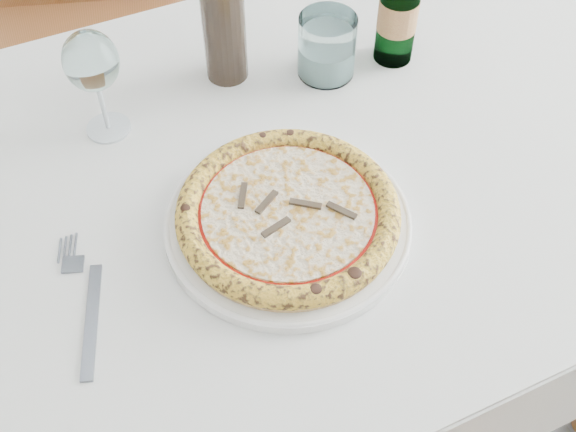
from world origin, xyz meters
name	(u,v)px	position (x,y,z in m)	size (l,w,h in m)	color
dining_table	(259,216)	(0.00, 0.17, 0.66)	(1.38, 0.82, 0.76)	brown
chair_far	(89,2)	(-0.07, 0.97, 0.53)	(0.58, 0.58, 0.93)	brown
plate	(288,222)	(0.00, 0.07, 0.76)	(0.31, 0.31, 0.02)	white
pizza	(288,213)	(0.00, 0.07, 0.78)	(0.28, 0.28, 0.03)	#F3C484
fork	(86,303)	(-0.26, 0.06, 0.76)	(0.06, 0.21, 0.00)	slate
wine_glass	(92,64)	(-0.16, 0.33, 0.87)	(0.07, 0.07, 0.16)	silver
tumbler	(327,50)	(0.17, 0.31, 0.80)	(0.08, 0.08, 0.10)	white
beer_bottle	(399,6)	(0.28, 0.30, 0.85)	(0.06, 0.06, 0.23)	#245630
wine_bottle	(223,13)	(0.04, 0.37, 0.86)	(0.06, 0.06, 0.25)	black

